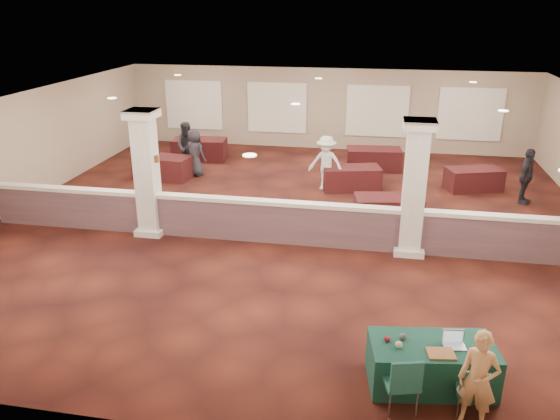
% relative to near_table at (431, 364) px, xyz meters
% --- Properties ---
extents(ground, '(16.00, 16.00, 0.00)m').
position_rel_near_table_xyz_m(ground, '(-3.15, 6.36, -0.36)').
color(ground, '#451A11').
rests_on(ground, ground).
extents(wall_back, '(16.00, 0.04, 3.20)m').
position_rel_near_table_xyz_m(wall_back, '(-3.15, 14.36, 1.24)').
color(wall_back, gray).
rests_on(wall_back, ground).
extents(wall_front, '(16.00, 0.04, 3.20)m').
position_rel_near_table_xyz_m(wall_front, '(-3.15, -1.64, 1.24)').
color(wall_front, gray).
rests_on(wall_front, ground).
extents(wall_left, '(0.04, 16.00, 3.20)m').
position_rel_near_table_xyz_m(wall_left, '(-11.15, 6.36, 1.24)').
color(wall_left, gray).
rests_on(wall_left, ground).
extents(ceiling, '(16.00, 16.00, 0.02)m').
position_rel_near_table_xyz_m(ceiling, '(-3.15, 6.36, 2.84)').
color(ceiling, white).
rests_on(ceiling, wall_back).
extents(partition_wall, '(15.60, 0.28, 1.10)m').
position_rel_near_table_xyz_m(partition_wall, '(-3.15, 4.86, 0.20)').
color(partition_wall, '#52373F').
rests_on(partition_wall, ground).
extents(column_left, '(0.72, 0.72, 3.20)m').
position_rel_near_table_xyz_m(column_left, '(-6.65, 4.86, 1.27)').
color(column_left, silver).
rests_on(column_left, ground).
extents(column_right, '(0.72, 0.72, 3.20)m').
position_rel_near_table_xyz_m(column_right, '(-0.15, 4.86, 1.27)').
color(column_right, silver).
rests_on(column_right, ground).
extents(sconce_left, '(0.12, 0.12, 0.18)m').
position_rel_near_table_xyz_m(sconce_left, '(-6.93, 4.86, 1.64)').
color(sconce_left, brown).
rests_on(sconce_left, column_left).
extents(sconce_right, '(0.12, 0.12, 0.18)m').
position_rel_near_table_xyz_m(sconce_right, '(-6.37, 4.86, 1.64)').
color(sconce_right, brown).
rests_on(sconce_right, column_left).
extents(near_table, '(2.01, 1.22, 0.73)m').
position_rel_near_table_xyz_m(near_table, '(0.00, 0.00, 0.00)').
color(near_table, '#0E3428').
rests_on(near_table, ground).
extents(conf_chair_main, '(0.42, 0.43, 0.82)m').
position_rel_near_table_xyz_m(conf_chair_main, '(0.51, -0.61, 0.12)').
color(conf_chair_main, '#1C514F').
rests_on(conf_chair_main, ground).
extents(conf_chair_side, '(0.59, 0.59, 0.96)m').
position_rel_near_table_xyz_m(conf_chair_side, '(-0.46, -0.73, 0.21)').
color(conf_chair_side, '#1C514F').
rests_on(conf_chair_side, ground).
extents(woman, '(0.63, 0.53, 1.50)m').
position_rel_near_table_xyz_m(woman, '(0.54, -0.78, 0.38)').
color(woman, '#E79B64').
rests_on(woman, ground).
extents(far_table_front_left, '(1.96, 1.12, 0.76)m').
position_rel_near_table_xyz_m(far_table_front_left, '(-8.14, 9.36, 0.02)').
color(far_table_front_left, black).
rests_on(far_table_front_left, ground).
extents(far_table_front_center, '(1.95, 1.31, 0.73)m').
position_rel_near_table_xyz_m(far_table_front_center, '(-1.80, 9.36, -0.00)').
color(far_table_front_center, black).
rests_on(far_table_front_center, ground).
extents(far_table_front_right, '(1.91, 1.20, 0.72)m').
position_rel_near_table_xyz_m(far_table_front_right, '(-0.65, 6.73, -0.00)').
color(far_table_front_right, black).
rests_on(far_table_front_right, ground).
extents(far_table_back_left, '(2.06, 1.18, 0.80)m').
position_rel_near_table_xyz_m(far_table_back_left, '(-7.64, 11.79, 0.04)').
color(far_table_back_left, black).
rests_on(far_table_back_left, ground).
extents(far_table_back_center, '(1.98, 1.14, 0.77)m').
position_rel_near_table_xyz_m(far_table_back_center, '(-1.15, 11.66, 0.02)').
color(far_table_back_center, black).
rests_on(far_table_back_center, ground).
extents(far_table_back_right, '(1.87, 1.33, 0.69)m').
position_rel_near_table_xyz_m(far_table_back_right, '(2.02, 10.00, -0.02)').
color(far_table_back_right, black).
rests_on(far_table_back_right, ground).
extents(attendee_a, '(0.90, 0.60, 1.73)m').
position_rel_near_table_xyz_m(attendee_a, '(-7.58, 10.36, 0.50)').
color(attendee_a, black).
rests_on(attendee_a, ground).
extents(attendee_b, '(1.18, 0.69, 1.72)m').
position_rel_near_table_xyz_m(attendee_b, '(-2.61, 9.19, 0.50)').
color(attendee_b, silver).
rests_on(attendee_b, ground).
extents(attendee_c, '(0.86, 1.08, 1.66)m').
position_rel_near_table_xyz_m(attendee_c, '(3.30, 8.99, 0.46)').
color(attendee_c, black).
rests_on(attendee_c, ground).
extents(attendee_d, '(0.88, 0.66, 1.60)m').
position_rel_near_table_xyz_m(attendee_d, '(-7.15, 9.86, 0.44)').
color(attendee_d, black).
rests_on(attendee_d, ground).
extents(laptop_base, '(0.36, 0.28, 0.02)m').
position_rel_near_table_xyz_m(laptop_base, '(0.30, -0.00, 0.37)').
color(laptop_base, silver).
rests_on(laptop_base, near_table).
extents(laptop_screen, '(0.33, 0.06, 0.22)m').
position_rel_near_table_xyz_m(laptop_screen, '(0.29, 0.11, 0.49)').
color(laptop_screen, silver).
rests_on(laptop_screen, near_table).
extents(screen_glow, '(0.30, 0.05, 0.19)m').
position_rel_near_table_xyz_m(screen_glow, '(0.29, 0.10, 0.48)').
color(screen_glow, '#B1BFD5').
rests_on(screen_glow, near_table).
extents(knitting, '(0.44, 0.36, 0.03)m').
position_rel_near_table_xyz_m(knitting, '(0.09, -0.24, 0.38)').
color(knitting, orange).
rests_on(knitting, near_table).
extents(yarn_cream, '(0.11, 0.11, 0.11)m').
position_rel_near_table_xyz_m(yarn_cream, '(-0.53, -0.18, 0.42)').
color(yarn_cream, '#C1B59F').
rests_on(yarn_cream, near_table).
extents(yarn_red, '(0.10, 0.10, 0.10)m').
position_rel_near_table_xyz_m(yarn_red, '(-0.70, -0.06, 0.41)').
color(yarn_red, maroon).
rests_on(yarn_red, near_table).
extents(yarn_grey, '(0.10, 0.10, 0.10)m').
position_rel_near_table_xyz_m(yarn_grey, '(-0.46, 0.05, 0.42)').
color(yarn_grey, '#4E4F54').
rests_on(yarn_grey, near_table).
extents(scissors, '(0.12, 0.05, 0.01)m').
position_rel_near_table_xyz_m(scissors, '(0.68, -0.18, 0.37)').
color(scissors, red).
rests_on(scissors, near_table).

